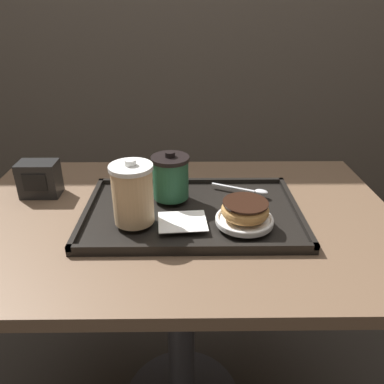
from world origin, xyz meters
The scene contains 10 objects.
wall_behind centered at (0.00, 1.10, 1.20)m, with size 8.00×0.05×2.40m.
cafe_table centered at (0.00, 0.00, 0.58)m, with size 1.07×0.69×0.73m.
serving_tray centered at (0.03, -0.01, 0.74)m, with size 0.52×0.34×0.02m.
napkin_paper centered at (0.01, -0.08, 0.75)m, with size 0.12×0.10×0.00m.
coffee_cup_front centered at (-0.10, -0.07, 0.82)m, with size 0.10×0.10×0.15m.
coffee_cup_rear centered at (-0.02, 0.05, 0.81)m, with size 0.09×0.09×0.12m.
plate_with_chocolate_donut centered at (0.15, -0.08, 0.76)m, with size 0.13×0.13×0.01m.
donut_chocolate_glazed centered at (0.15, -0.08, 0.79)m, with size 0.11×0.11×0.04m.
spoon centered at (0.19, 0.07, 0.76)m, with size 0.15×0.08×0.01m.
napkin_dispenser centered at (-0.37, 0.11, 0.78)m, with size 0.10×0.07×0.10m.
Camera 1 is at (0.02, -0.80, 1.19)m, focal length 35.00 mm.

